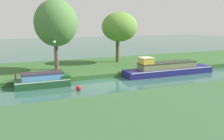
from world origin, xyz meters
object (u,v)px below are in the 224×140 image
(lamp_post, at_px, (55,54))
(forest_narrowboat, at_px, (43,80))
(mooring_post_near, at_px, (16,77))
(channel_buoy, at_px, (79,88))
(mooring_post_far, at_px, (176,63))
(willow_tree_left, at_px, (56,23))
(willow_tree_centre, at_px, (120,27))
(navy_barge, at_px, (167,69))

(lamp_post, bearing_deg, forest_narrowboat, -121.13)
(mooring_post_near, relative_size, channel_buoy, 1.48)
(lamp_post, bearing_deg, mooring_post_far, -4.91)
(willow_tree_left, height_order, lamp_post, willow_tree_left)
(willow_tree_centre, bearing_deg, forest_narrowboat, -147.34)
(lamp_post, relative_size, mooring_post_near, 5.26)
(navy_barge, bearing_deg, lamp_post, 167.22)
(forest_narrowboat, distance_m, willow_tree_centre, 12.02)
(forest_narrowboat, bearing_deg, willow_tree_left, 64.78)
(forest_narrowboat, relative_size, willow_tree_centre, 0.74)
(forest_narrowboat, xyz_separation_m, channel_buoy, (2.33, -2.28, -0.31))
(lamp_post, xyz_separation_m, mooring_post_near, (-3.45, -1.07, -1.64))
(navy_barge, bearing_deg, channel_buoy, -166.70)
(navy_barge, bearing_deg, forest_narrowboat, 180.00)
(willow_tree_left, relative_size, lamp_post, 2.22)
(forest_narrowboat, distance_m, mooring_post_far, 13.99)
(mooring_post_far, relative_size, channel_buoy, 2.01)
(willow_tree_centre, xyz_separation_m, mooring_post_near, (-11.55, -4.80, -3.83))
(channel_buoy, bearing_deg, willow_tree_left, 93.17)
(willow_tree_left, distance_m, lamp_post, 3.27)
(willow_tree_centre, bearing_deg, willow_tree_left, -165.70)
(mooring_post_near, bearing_deg, willow_tree_centre, 22.56)
(navy_barge, distance_m, willow_tree_centre, 7.67)
(willow_tree_centre, height_order, lamp_post, willow_tree_centre)
(forest_narrowboat, bearing_deg, mooring_post_near, 146.87)
(forest_narrowboat, bearing_deg, channel_buoy, -44.38)
(navy_barge, distance_m, mooring_post_near, 14.04)
(lamp_post, height_order, mooring_post_near, lamp_post)
(forest_narrowboat, bearing_deg, willow_tree_centre, 32.66)
(lamp_post, xyz_separation_m, mooring_post_far, (12.49, -1.07, -1.53))
(willow_tree_centre, bearing_deg, navy_barge, -68.30)
(mooring_post_near, bearing_deg, navy_barge, -5.37)
(willow_tree_centre, relative_size, lamp_post, 1.88)
(willow_tree_left, bearing_deg, lamp_post, -106.42)
(lamp_post, distance_m, channel_buoy, 5.21)
(navy_barge, xyz_separation_m, willow_tree_centre, (-2.43, 6.11, 3.95))
(forest_narrowboat, relative_size, lamp_post, 1.39)
(forest_narrowboat, xyz_separation_m, mooring_post_near, (-2.01, 1.31, 0.18))
(willow_tree_left, bearing_deg, mooring_post_far, -13.50)
(forest_narrowboat, relative_size, mooring_post_far, 5.40)
(mooring_post_far, bearing_deg, lamp_post, 175.09)
(forest_narrowboat, bearing_deg, navy_barge, -0.00)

